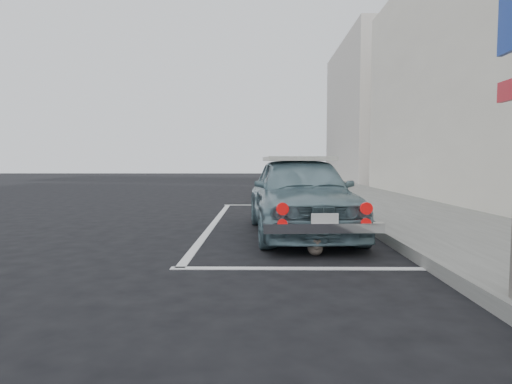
% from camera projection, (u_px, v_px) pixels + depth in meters
% --- Properties ---
extents(ground, '(80.00, 80.00, 0.00)m').
position_uv_depth(ground, '(261.00, 259.00, 5.22)').
color(ground, black).
rests_on(ground, ground).
extents(sidewalk, '(2.80, 40.00, 0.15)m').
position_uv_depth(sidewalk, '(451.00, 228.00, 7.17)').
color(sidewalk, slate).
rests_on(sidewalk, ground).
extents(building_far, '(3.50, 10.00, 8.00)m').
position_uv_depth(building_far, '(370.00, 114.00, 24.82)').
color(building_far, beige).
rests_on(building_far, ground).
extents(pline_rear, '(3.00, 0.12, 0.01)m').
position_uv_depth(pline_rear, '(306.00, 269.00, 4.72)').
color(pline_rear, silver).
rests_on(pline_rear, ground).
extents(pline_front, '(3.00, 0.12, 0.01)m').
position_uv_depth(pline_front, '(279.00, 205.00, 11.70)').
color(pline_front, silver).
rests_on(pline_front, ground).
extents(pline_side, '(0.12, 7.00, 0.01)m').
position_uv_depth(pline_side, '(214.00, 223.00, 8.22)').
color(pline_side, silver).
rests_on(pline_side, ground).
extents(retro_coupe, '(1.79, 3.94, 1.31)m').
position_uv_depth(retro_coupe, '(300.00, 194.00, 7.02)').
color(retro_coupe, slate).
rests_on(retro_coupe, ground).
extents(cat, '(0.20, 0.45, 0.24)m').
position_uv_depth(cat, '(316.00, 247.00, 5.39)').
color(cat, '#6E6454').
rests_on(cat, ground).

